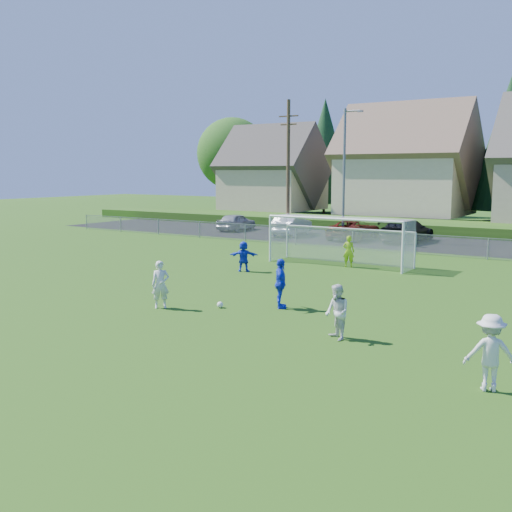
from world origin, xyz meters
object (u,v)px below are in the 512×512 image
object	(u,v)px
car_b	(292,225)
player_white_c	(490,353)
player_blue_b	(244,256)
soccer_ball	(220,305)
car_d	(407,231)
car_c	(354,230)
player_white_a	(161,285)
goalkeeper	(349,251)
player_white_b	(337,312)
soccer_goal	(341,233)
player_blue_a	(281,284)
car_a	(236,222)

from	to	relation	value
car_b	player_white_c	bearing A→B (deg)	120.05
player_blue_b	car_b	size ratio (longest dim) A/B	0.32
soccer_ball	car_d	bearing A→B (deg)	92.83
car_c	car_d	distance (m)	3.68
player_white_a	goalkeeper	xyz separation A→B (m)	(1.75, 12.02, -0.05)
player_white_b	soccer_goal	size ratio (longest dim) A/B	0.22
player_white_c	car_b	bearing A→B (deg)	-74.31
player_blue_b	player_white_b	bearing A→B (deg)	109.63
soccer_ball	goalkeeper	size ratio (longest dim) A/B	0.14
player_blue_a	soccer_goal	xyz separation A→B (m)	(-2.49, 10.30, 0.75)
car_d	soccer_goal	distance (m)	11.55
car_d	car_b	bearing A→B (deg)	7.44
goalkeeper	car_a	distance (m)	19.76
player_white_c	car_b	size ratio (longest dim) A/B	0.37
soccer_goal	car_a	bearing A→B (deg)	141.56
car_c	player_blue_b	bearing A→B (deg)	94.87
player_white_b	car_c	xyz separation A→B (m)	(-9.97, 23.79, -0.10)
player_white_c	car_d	xyz separation A→B (m)	(-10.88, 26.17, -0.08)
car_b	soccer_ball	bearing A→B (deg)	106.42
goalkeeper	car_a	size ratio (longest dim) A/B	0.39
player_blue_a	soccer_goal	bearing A→B (deg)	-17.15
soccer_ball	car_d	xyz separation A→B (m)	(-1.13, 22.92, 0.67)
goalkeeper	player_white_a	bearing A→B (deg)	66.18
car_c	player_white_a	bearing A→B (deg)	98.13
player_white_c	goalkeeper	world-z (taller)	player_white_c
player_blue_a	goalkeeper	size ratio (longest dim) A/B	1.11
player_white_b	car_b	distance (m)	28.17
car_d	soccer_goal	world-z (taller)	soccer_goal
player_white_c	player_blue_b	distance (m)	16.81
soccer_ball	goalkeeper	world-z (taller)	goalkeeper
goalkeeper	car_b	distance (m)	15.19
soccer_ball	player_blue_a	bearing A→B (deg)	31.38
player_blue_a	player_white_a	bearing A→B (deg)	91.91
player_white_c	goalkeeper	bearing A→B (deg)	-77.10
car_b	soccer_goal	distance (m)	14.35
player_white_c	car_a	bearing A→B (deg)	-68.02
player_blue_a	car_d	size ratio (longest dim) A/B	0.33
player_blue_a	car_a	bearing A→B (deg)	7.36
player_white_c	car_c	distance (m)	29.47
player_white_c	car_d	bearing A→B (deg)	-89.12
car_d	player_white_b	bearing A→B (deg)	108.65
soccer_ball	player_blue_a	size ratio (longest dim) A/B	0.12
soccer_goal	car_b	bearing A→B (deg)	129.89
player_white_c	car_c	size ratio (longest dim) A/B	0.34
soccer_ball	player_blue_a	world-z (taller)	player_blue_a
goalkeeper	soccer_goal	distance (m)	1.21
player_blue_b	car_d	size ratio (longest dim) A/B	0.28
player_blue_b	car_b	distance (m)	16.72
player_blue_a	soccer_goal	world-z (taller)	soccer_goal
soccer_ball	car_a	size ratio (longest dim) A/B	0.05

